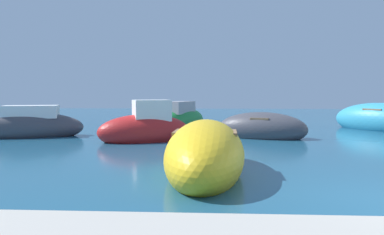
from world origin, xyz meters
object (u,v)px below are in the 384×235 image
at_px(moored_boat_7, 181,119).
at_px(moored_boat_8, 145,129).
at_px(moored_boat_5, 205,155).
at_px(moored_boat_1, 22,126).
at_px(moored_boat_0, 379,120).
at_px(moored_boat_4, 262,129).

xyz_separation_m(moored_boat_7, moored_boat_8, (-1.10, -5.52, 0.01)).
distance_m(moored_boat_5, moored_boat_7, 11.61).
bearing_deg(moored_boat_5, moored_boat_1, -126.58).
xyz_separation_m(moored_boat_0, moored_boat_7, (-11.19, 0.19, -0.02)).
bearing_deg(moored_boat_0, moored_boat_4, 81.74).
distance_m(moored_boat_4, moored_boat_8, 5.35).
height_order(moored_boat_0, moored_boat_5, moored_boat_0).
bearing_deg(moored_boat_5, moored_boat_8, -153.41).
distance_m(moored_boat_1, moored_boat_7, 8.38).
distance_m(moored_boat_1, moored_boat_4, 11.20).
relative_size(moored_boat_0, moored_boat_4, 1.23).
bearing_deg(moored_boat_8, moored_boat_0, -178.10).
relative_size(moored_boat_1, moored_boat_8, 1.36).
bearing_deg(moored_boat_4, moored_boat_5, 89.97).
distance_m(moored_boat_0, moored_boat_7, 11.19).
xyz_separation_m(moored_boat_4, moored_boat_7, (-4.06, 4.11, 0.10)).
bearing_deg(moored_boat_0, moored_boat_7, 51.96).
relative_size(moored_boat_5, moored_boat_8, 1.17).
distance_m(moored_boat_0, moored_boat_8, 13.39).
xyz_separation_m(moored_boat_5, moored_boat_7, (-1.55, 11.51, 0.03)).
distance_m(moored_boat_1, moored_boat_8, 6.14).
xyz_separation_m(moored_boat_0, moored_boat_1, (-18.33, -4.20, -0.04)).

